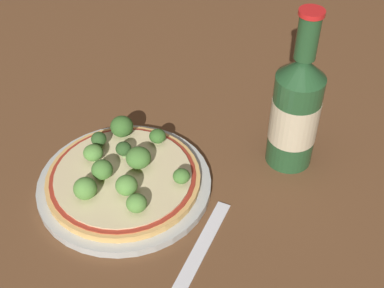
% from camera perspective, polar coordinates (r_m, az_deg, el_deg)
% --- Properties ---
extents(ground_plane, '(3.00, 3.00, 0.00)m').
position_cam_1_polar(ground_plane, '(0.76, -6.89, -5.13)').
color(ground_plane, brown).
extents(plate, '(0.24, 0.24, 0.01)m').
position_cam_1_polar(plate, '(0.76, -7.19, -4.29)').
color(plate, '#B2B7B2').
rests_on(plate, ground_plane).
extents(pizza, '(0.21, 0.21, 0.01)m').
position_cam_1_polar(pizza, '(0.75, -7.34, -3.61)').
color(pizza, tan).
rests_on(pizza, plate).
extents(broccoli_floret_0, '(0.03, 0.03, 0.02)m').
position_cam_1_polar(broccoli_floret_0, '(0.69, -5.93, -6.31)').
color(broccoli_floret_0, '#7A9E5B').
rests_on(broccoli_floret_0, pizza).
extents(broccoli_floret_1, '(0.03, 0.03, 0.03)m').
position_cam_1_polar(broccoli_floret_1, '(0.73, -9.56, -2.73)').
color(broccoli_floret_1, '#7A9E5B').
rests_on(broccoli_floret_1, pizza).
extents(broccoli_floret_2, '(0.02, 0.02, 0.02)m').
position_cam_1_polar(broccoli_floret_2, '(0.76, -7.32, -0.52)').
color(broccoli_floret_2, '#7A9E5B').
rests_on(broccoli_floret_2, pizza).
extents(broccoli_floret_3, '(0.02, 0.02, 0.02)m').
position_cam_1_polar(broccoli_floret_3, '(0.78, -3.69, 0.83)').
color(broccoli_floret_3, '#7A9E5B').
rests_on(broccoli_floret_3, pizza).
extents(broccoli_floret_4, '(0.02, 0.02, 0.03)m').
position_cam_1_polar(broccoli_floret_4, '(0.78, -9.91, 0.50)').
color(broccoli_floret_4, '#7A9E5B').
rests_on(broccoli_floret_4, pizza).
extents(broccoli_floret_5, '(0.02, 0.02, 0.02)m').
position_cam_1_polar(broccoli_floret_5, '(0.72, -1.14, -3.46)').
color(broccoli_floret_5, '#7A9E5B').
rests_on(broccoli_floret_5, pizza).
extents(broccoli_floret_6, '(0.04, 0.04, 0.03)m').
position_cam_1_polar(broccoli_floret_6, '(0.74, -5.46, -1.60)').
color(broccoli_floret_6, '#7A9E5B').
rests_on(broccoli_floret_6, pizza).
extents(broccoli_floret_7, '(0.03, 0.03, 0.03)m').
position_cam_1_polar(broccoli_floret_7, '(0.76, -10.50, -0.92)').
color(broccoli_floret_7, '#7A9E5B').
rests_on(broccoli_floret_7, pizza).
extents(broccoli_floret_8, '(0.03, 0.03, 0.03)m').
position_cam_1_polar(broccoli_floret_8, '(0.71, -11.32, -4.68)').
color(broccoli_floret_8, '#7A9E5B').
rests_on(broccoli_floret_8, pizza).
extents(broccoli_floret_9, '(0.03, 0.03, 0.03)m').
position_cam_1_polar(broccoli_floret_9, '(0.71, -7.00, -4.41)').
color(broccoli_floret_9, '#7A9E5B').
rests_on(broccoli_floret_9, pizza).
extents(broccoli_floret_10, '(0.03, 0.03, 0.03)m').
position_cam_1_polar(broccoli_floret_10, '(0.80, -7.50, 1.87)').
color(broccoli_floret_10, '#7A9E5B').
rests_on(broccoli_floret_10, pizza).
extents(beer_bottle, '(0.07, 0.07, 0.24)m').
position_cam_1_polar(beer_bottle, '(0.75, 10.99, 3.53)').
color(beer_bottle, '#234C28').
rests_on(beer_bottle, ground_plane).
extents(fork, '(0.04, 0.18, 0.00)m').
position_cam_1_polar(fork, '(0.68, 0.77, -11.36)').
color(fork, silver).
rests_on(fork, ground_plane).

